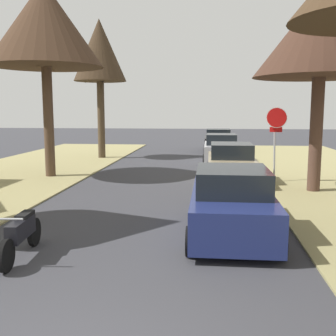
% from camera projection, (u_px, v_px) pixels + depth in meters
% --- Properties ---
extents(stop_sign_far, '(0.81, 0.53, 2.94)m').
position_uv_depth(stop_sign_far, '(276.00, 128.00, 15.98)').
color(stop_sign_far, '#9EA0A5').
rests_on(stop_sign_far, grass_verge_right).
extents(street_tree_right_mid_b, '(4.51, 4.51, 6.88)m').
position_uv_depth(street_tree_right_mid_b, '(321.00, 34.00, 13.73)').
color(street_tree_right_mid_b, '#50372B').
rests_on(street_tree_right_mid_b, grass_verge_right).
extents(street_tree_left_mid_b, '(4.78, 4.78, 8.06)m').
position_uv_depth(street_tree_left_mid_b, '(45.00, 25.00, 16.83)').
color(street_tree_left_mid_b, brown).
rests_on(street_tree_left_mid_b, grass_verge_left).
extents(street_tree_left_far, '(3.07, 3.07, 8.06)m').
position_uv_depth(street_tree_left_far, '(100.00, 52.00, 23.70)').
color(street_tree_left_far, '#493A29').
rests_on(street_tree_left_far, grass_verge_left).
extents(parked_sedan_navy, '(1.95, 4.40, 1.57)m').
position_uv_depth(parked_sedan_navy, '(231.00, 203.00, 9.54)').
color(parked_sedan_navy, navy).
rests_on(parked_sedan_navy, ground).
extents(parked_sedan_tan, '(1.95, 4.40, 1.57)m').
position_uv_depth(parked_sedan_tan, '(231.00, 164.00, 16.40)').
color(parked_sedan_tan, tan).
rests_on(parked_sedan_tan, ground).
extents(parked_sedan_silver, '(1.95, 4.40, 1.57)m').
position_uv_depth(parked_sedan_silver, '(221.00, 149.00, 22.68)').
color(parked_sedan_silver, '#BCBCC1').
rests_on(parked_sedan_silver, ground).
extents(parked_sedan_black, '(1.95, 4.40, 1.57)m').
position_uv_depth(parked_sedan_black, '(218.00, 141.00, 28.65)').
color(parked_sedan_black, black).
rests_on(parked_sedan_black, ground).
extents(parked_motorcycle, '(0.60, 2.05, 0.97)m').
position_uv_depth(parked_motorcycle, '(21.00, 233.00, 8.00)').
color(parked_motorcycle, black).
rests_on(parked_motorcycle, ground).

